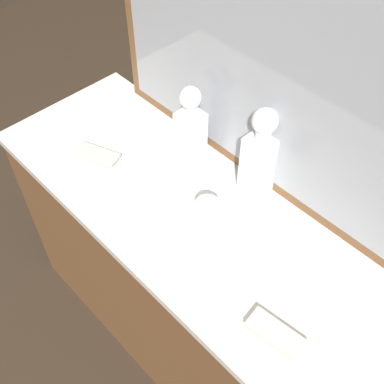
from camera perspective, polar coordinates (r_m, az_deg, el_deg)
The scene contains 9 objects.
ground_plane at distance 2.11m, azimuth -0.00°, elevation -16.21°, with size 6.00×6.00×0.00m, color #2D2319.
dresser at distance 1.74m, azimuth -0.00°, elevation -10.57°, with size 1.39×0.52×0.82m.
dresser_mirror at distance 1.29m, azimuth 7.99°, elevation 14.13°, with size 1.09×0.03×0.74m.
crystal_decanter_front at distance 1.47m, azimuth -0.18°, elevation 7.00°, with size 0.07×0.07×0.28m.
crystal_decanter_center at distance 1.39m, azimuth 7.97°, elevation 3.81°, with size 0.08×0.08×0.30m.
crystal_tumbler_rear at distance 1.34m, azimuth 1.83°, elevation -2.89°, with size 0.07×0.07×0.10m.
silver_brush_center at distance 1.21m, azimuth 9.90°, elevation -16.27°, with size 0.15×0.08×0.02m.
silver_brush_left at distance 1.57m, azimuth -11.26°, elevation 4.33°, with size 0.16×0.11×0.02m.
porcelain_dish at distance 1.43m, azimuth -0.98°, elevation -0.68°, with size 0.08×0.08×0.01m.
Camera 1 is at (0.64, -0.61, 1.91)m, focal length 45.07 mm.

